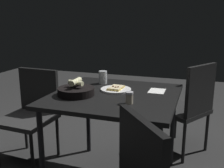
% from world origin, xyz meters
% --- Properties ---
extents(dining_table, '(0.93, 0.93, 0.75)m').
position_xyz_m(dining_table, '(0.00, 0.00, 0.67)').
color(dining_table, black).
rests_on(dining_table, ground).
extents(pizza_plate, '(0.24, 0.24, 0.04)m').
position_xyz_m(pizza_plate, '(0.09, 0.02, 0.76)').
color(pizza_plate, white).
rests_on(pizza_plate, dining_table).
extents(bread_basket, '(0.27, 0.27, 0.12)m').
position_xyz_m(bread_basket, '(-0.13, 0.26, 0.78)').
color(bread_basket, black).
rests_on(bread_basket, dining_table).
extents(beer_glass, '(0.07, 0.07, 0.11)m').
position_xyz_m(beer_glass, '(0.28, 0.20, 0.79)').
color(beer_glass, silver).
rests_on(beer_glass, dining_table).
extents(pepper_shaker, '(0.05, 0.05, 0.08)m').
position_xyz_m(pepper_shaker, '(-0.19, -0.17, 0.78)').
color(pepper_shaker, '#BFB299').
rests_on(pepper_shaker, dining_table).
extents(napkin, '(0.16, 0.12, 0.00)m').
position_xyz_m(napkin, '(0.17, -0.29, 0.75)').
color(napkin, white).
rests_on(napkin, dining_table).
extents(chair_near, '(0.60, 0.60, 0.90)m').
position_xyz_m(chair_near, '(0.68, -0.52, 0.51)').
color(chair_near, black).
rests_on(chair_near, ground).
extents(chair_far, '(0.46, 0.46, 0.84)m').
position_xyz_m(chair_far, '(0.13, 0.85, 0.48)').
color(chair_far, '#2B2B2B').
rests_on(chair_far, ground).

